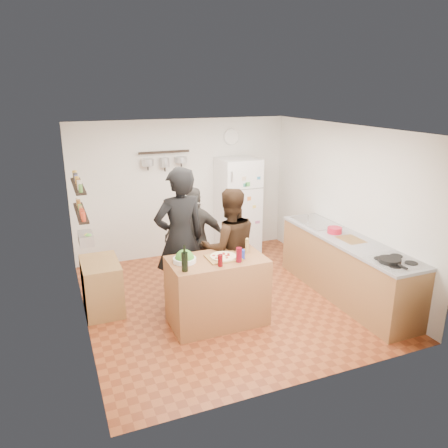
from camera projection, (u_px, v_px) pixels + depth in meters
name	position (u px, v px, depth m)	size (l,w,h in m)	color
room_shell	(217.00, 212.00, 6.49)	(4.20, 4.20, 4.20)	brown
prep_island	(217.00, 291.00, 5.77)	(1.25, 0.72, 0.91)	brown
pizza_board	(223.00, 258.00, 5.64)	(0.42, 0.34, 0.02)	olive
pizza	(223.00, 256.00, 5.63)	(0.34, 0.34, 0.02)	#F6E4A2
salad_bowl	(185.00, 260.00, 5.52)	(0.29, 0.29, 0.06)	white
wine_bottle	(185.00, 262.00, 5.22)	(0.08, 0.08, 0.24)	black
wine_glass_near	(220.00, 260.00, 5.38)	(0.06, 0.06, 0.15)	#51070B
wine_glass_far	(239.00, 255.00, 5.51)	(0.08, 0.08, 0.19)	#580713
pepper_mill	(247.00, 247.00, 5.81)	(0.05, 0.05, 0.17)	olive
salt_canister	(242.00, 254.00, 5.61)	(0.07, 0.07, 0.12)	navy
person_left	(180.00, 239.00, 6.03)	(0.74, 0.49, 2.03)	black
person_center	(230.00, 248.00, 6.15)	(0.84, 0.65, 1.72)	black
person_back	(195.00, 239.00, 6.69)	(0.94, 0.39, 1.61)	#2D2B28
counter_run	(346.00, 268.00, 6.51)	(0.63, 2.63, 0.90)	#9E7042
stove_top	(396.00, 262.00, 5.53)	(0.60, 0.62, 0.02)	white
skillet	(390.00, 260.00, 5.48)	(0.28, 0.28, 0.05)	black
sink	(316.00, 223.00, 7.12)	(0.50, 0.80, 0.03)	silver
cutting_board	(351.00, 240.00, 6.32)	(0.30, 0.40, 0.02)	olive
red_bowl	(335.00, 230.00, 6.58)	(0.22, 0.22, 0.09)	#B5142D
fridge	(238.00, 207.00, 8.14)	(0.70, 0.68, 1.80)	white
wall_clock	(231.00, 137.00, 8.05)	(0.30, 0.30, 0.03)	silver
spice_shelf_lower	(81.00, 213.00, 5.55)	(0.12, 1.00, 0.03)	black
spice_shelf_upper	(78.00, 186.00, 5.45)	(0.12, 1.00, 0.03)	black
produce_basket	(86.00, 238.00, 5.67)	(0.18, 0.35, 0.14)	silver
side_table	(102.00, 286.00, 6.11)	(0.50, 0.80, 0.73)	#A27744
pot_rack	(164.00, 152.00, 7.58)	(0.90, 0.04, 0.04)	black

